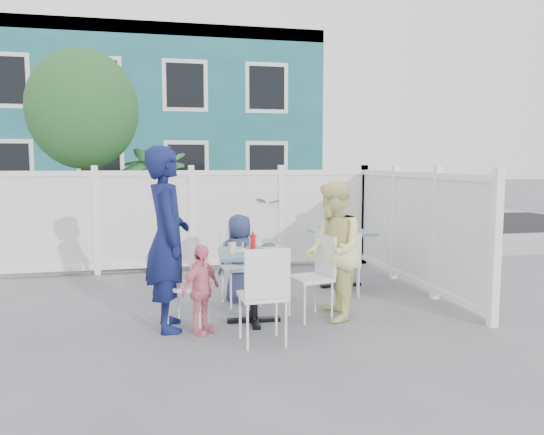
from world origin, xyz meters
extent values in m
plane|color=slate|center=(0.00, 0.00, 0.00)|extent=(80.00, 80.00, 0.00)
cube|color=gray|center=(0.00, 3.80, 0.01)|extent=(24.00, 2.60, 0.01)
cube|color=black|center=(0.00, 7.50, 0.00)|extent=(24.00, 5.00, 0.01)
cube|color=gray|center=(0.00, 10.60, 0.01)|extent=(24.00, 1.60, 0.01)
cube|color=#1C575F|center=(-0.50, 14.00, 3.00)|extent=(11.00, 6.00, 6.00)
cube|color=white|center=(-0.50, 11.04, 5.80)|extent=(11.00, 0.08, 0.40)
cube|color=black|center=(-3.00, 11.02, 1.60)|extent=(1.20, 0.04, 1.40)
cube|color=black|center=(1.00, 11.02, 1.60)|extent=(1.20, 0.04, 1.40)
cube|color=black|center=(-3.00, 11.02, 4.10)|extent=(1.20, 0.04, 1.40)
cube|color=black|center=(1.00, 11.02, 4.10)|extent=(1.20, 0.04, 1.40)
cube|color=white|center=(0.10, 2.40, 0.82)|extent=(5.80, 0.04, 1.40)
cube|color=white|center=(0.10, 2.40, 1.56)|extent=(5.86, 0.08, 0.08)
cube|color=white|center=(0.10, 2.40, 0.06)|extent=(5.86, 0.08, 0.12)
cube|color=white|center=(3.00, 0.60, 0.82)|extent=(0.04, 3.60, 1.40)
cube|color=white|center=(3.00, 0.60, 1.56)|extent=(0.08, 3.66, 0.08)
cube|color=white|center=(3.00, 0.60, 0.06)|extent=(0.08, 3.66, 0.12)
cylinder|color=#382316|center=(-1.60, 3.30, 1.20)|extent=(0.12, 0.12, 2.40)
ellipsoid|color=#1D4B2A|center=(-1.60, 3.30, 2.60)|extent=(1.80, 1.62, 1.98)
cube|color=gold|center=(-2.34, 4.00, 0.69)|extent=(0.77, 0.57, 1.37)
imported|color=#1D4B2A|center=(-0.51, 3.10, 1.00)|extent=(1.35, 1.35, 2.01)
imported|color=#1D4B2A|center=(1.27, 3.00, 0.75)|extent=(1.68, 1.75, 1.51)
cube|color=slate|center=(0.57, -0.50, 0.76)|extent=(0.79, 0.79, 0.04)
cylinder|color=black|center=(0.57, -0.50, 0.38)|extent=(0.08, 0.08, 0.71)
cube|color=black|center=(0.57, -0.50, 0.02)|extent=(0.58, 0.13, 0.04)
cube|color=black|center=(0.57, -0.50, 0.02)|extent=(0.13, 0.58, 0.04)
cube|color=slate|center=(2.05, 0.86, 0.76)|extent=(0.79, 0.79, 0.04)
cylinder|color=black|center=(2.05, 0.86, 0.38)|extent=(0.08, 0.08, 0.72)
cube|color=black|center=(2.05, 0.86, 0.02)|extent=(0.59, 0.12, 0.04)
cube|color=black|center=(2.05, 0.86, 0.02)|extent=(0.12, 0.59, 0.04)
cube|color=white|center=(-0.14, -0.56, 0.45)|extent=(0.52, 0.53, 0.04)
cube|color=white|center=(-0.31, -0.50, 0.70)|extent=(0.17, 0.40, 0.45)
cylinder|color=white|center=(0.08, -0.45, 0.22)|extent=(0.02, 0.02, 0.45)
cylinder|color=white|center=(-0.04, -0.79, 0.22)|extent=(0.02, 0.02, 0.45)
cylinder|color=white|center=(-0.23, -0.34, 0.22)|extent=(0.02, 0.02, 0.45)
cylinder|color=white|center=(-0.36, -0.67, 0.22)|extent=(0.02, 0.02, 0.45)
cube|color=white|center=(1.21, -0.49, 0.45)|extent=(0.48, 0.50, 0.04)
cube|color=white|center=(1.39, -0.45, 0.70)|extent=(0.12, 0.42, 0.45)
cylinder|color=white|center=(1.08, -0.71, 0.22)|extent=(0.02, 0.02, 0.45)
cylinder|color=white|center=(1.00, -0.35, 0.22)|extent=(0.02, 0.02, 0.45)
cylinder|color=white|center=(1.41, -0.63, 0.22)|extent=(0.02, 0.02, 0.45)
cylinder|color=white|center=(1.33, -0.28, 0.22)|extent=(0.02, 0.02, 0.45)
cube|color=white|center=(0.55, 0.26, 0.46)|extent=(0.49, 0.47, 0.04)
cube|color=white|center=(0.52, 0.45, 0.72)|extent=(0.43, 0.10, 0.46)
cylinder|color=white|center=(0.76, 0.12, 0.23)|extent=(0.02, 0.02, 0.46)
cylinder|color=white|center=(0.39, 0.06, 0.23)|extent=(0.02, 0.02, 0.46)
cylinder|color=white|center=(0.71, 0.46, 0.23)|extent=(0.02, 0.02, 0.46)
cylinder|color=white|center=(0.34, 0.40, 0.23)|extent=(0.02, 0.02, 0.46)
cube|color=white|center=(0.53, -1.17, 0.46)|extent=(0.45, 0.43, 0.04)
cube|color=white|center=(0.54, -1.36, 0.72)|extent=(0.43, 0.05, 0.46)
cylinder|color=white|center=(0.34, -1.00, 0.23)|extent=(0.02, 0.02, 0.46)
cylinder|color=white|center=(0.71, -0.99, 0.23)|extent=(0.02, 0.02, 0.46)
cylinder|color=white|center=(0.35, -1.35, 0.23)|extent=(0.02, 0.02, 0.46)
cylinder|color=white|center=(0.72, -1.34, 0.23)|extent=(0.02, 0.02, 0.46)
cube|color=white|center=(1.96, 0.44, 0.41)|extent=(0.47, 0.46, 0.04)
cube|color=white|center=(1.91, 0.28, 0.63)|extent=(0.37, 0.15, 0.41)
cylinder|color=white|center=(1.86, 0.64, 0.20)|extent=(0.02, 0.02, 0.41)
cylinder|color=white|center=(2.17, 0.54, 0.20)|extent=(0.02, 0.02, 0.41)
cylinder|color=white|center=(1.76, 0.35, 0.20)|extent=(0.02, 0.02, 0.41)
cylinder|color=white|center=(2.07, 0.25, 0.20)|extent=(0.02, 0.02, 0.41)
imported|color=#101749|center=(-0.34, -0.53, 0.95)|extent=(0.50, 0.72, 1.90)
imported|color=#F9F147|center=(1.44, -0.57, 0.77)|extent=(0.68, 0.82, 1.53)
imported|color=navy|center=(0.56, 0.41, 0.55)|extent=(0.61, 0.49, 1.09)
imported|color=pink|center=(-0.02, -0.76, 0.45)|extent=(0.54, 0.53, 0.91)
cylinder|color=white|center=(0.58, -0.66, 0.79)|extent=(0.26, 0.26, 0.02)
cylinder|color=white|center=(0.41, -0.38, 0.78)|extent=(0.20, 0.20, 0.01)
imported|color=white|center=(0.74, -0.46, 0.80)|extent=(0.22, 0.22, 0.05)
cylinder|color=beige|center=(0.33, -0.55, 0.84)|extent=(0.08, 0.08, 0.13)
cylinder|color=beige|center=(0.61, -0.25, 0.84)|extent=(0.08, 0.08, 0.13)
cylinder|color=red|center=(0.57, -0.45, 0.86)|extent=(0.05, 0.05, 0.17)
cylinder|color=white|center=(0.49, -0.27, 0.81)|extent=(0.03, 0.03, 0.07)
cylinder|color=black|center=(0.51, -0.27, 0.81)|extent=(0.03, 0.03, 0.06)
camera|label=1|loc=(-0.43, -6.02, 1.74)|focal=35.00mm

